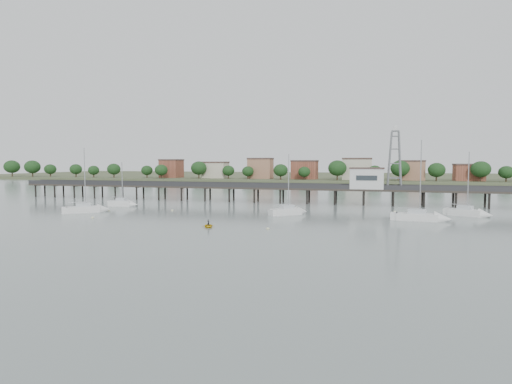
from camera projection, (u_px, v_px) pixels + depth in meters
ground_plane at (159, 245)px, 55.40m from camera, size 500.00×500.00×0.00m
pier at (269, 188)px, 112.81m from camera, size 150.00×5.00×5.50m
pier_building at (367, 178)px, 105.94m from camera, size 8.40×5.40×5.30m
lattice_tower at (395, 160)px, 103.90m from camera, size 3.20×3.20×15.50m
sailboat_c at (292, 211)px, 86.98m from camera, size 7.31×6.91×12.92m
sailboat_e at (472, 213)px, 84.01m from camera, size 8.28×5.90×13.42m
sailboat_a at (91, 209)px, 90.91m from camera, size 8.40×7.51×14.42m
sailboat_d at (426, 217)px, 77.58m from camera, size 9.73×3.71×15.57m
sailboat_b at (125, 204)px, 102.95m from camera, size 6.80×2.68×11.10m
white_tender at (122, 201)px, 112.16m from camera, size 3.55×2.28×1.28m
yellow_dinghy at (208, 227)px, 70.24m from camera, size 2.14×1.46×2.93m
dinghy_occupant at (208, 227)px, 70.24m from camera, size 0.65×1.12×0.25m
mooring_buoys at (250, 218)px, 81.48m from camera, size 81.39×30.22×0.39m
far_shore at (333, 176)px, 285.53m from camera, size 500.00×170.00×10.40m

